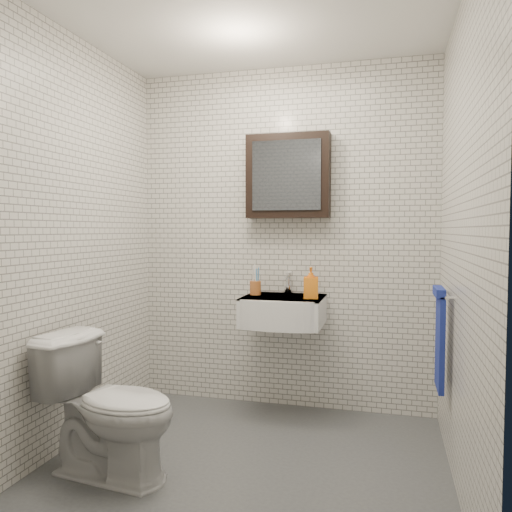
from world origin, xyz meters
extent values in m
cube|color=#45484C|center=(0.00, 0.00, 0.01)|extent=(2.20, 2.00, 0.01)
cube|color=silver|center=(0.00, 1.00, 1.25)|extent=(2.20, 0.02, 2.50)
cube|color=silver|center=(0.00, -1.00, 1.25)|extent=(2.20, 0.02, 2.50)
cube|color=silver|center=(-1.10, 0.00, 1.25)|extent=(0.02, 2.00, 2.50)
cube|color=silver|center=(1.10, 0.00, 1.25)|extent=(0.02, 2.00, 2.50)
cube|color=white|center=(0.00, 0.00, 2.50)|extent=(2.20, 2.00, 0.02)
cube|color=white|center=(0.05, 0.78, 0.75)|extent=(0.55, 0.45, 0.20)
cylinder|color=silver|center=(0.05, 0.80, 0.84)|extent=(0.31, 0.31, 0.02)
cylinder|color=silver|center=(0.05, 0.80, 0.85)|extent=(0.04, 0.04, 0.01)
cube|color=white|center=(0.05, 0.78, 0.84)|extent=(0.55, 0.45, 0.01)
cylinder|color=silver|center=(0.05, 0.94, 0.88)|extent=(0.06, 0.06, 0.06)
cylinder|color=silver|center=(0.05, 0.94, 0.94)|extent=(0.03, 0.03, 0.08)
cylinder|color=silver|center=(0.05, 0.88, 0.97)|extent=(0.02, 0.12, 0.02)
cube|color=silver|center=(0.05, 0.97, 0.99)|extent=(0.02, 0.09, 0.01)
cube|color=black|center=(0.05, 0.93, 1.70)|extent=(0.60, 0.14, 0.60)
cube|color=#3F444C|center=(0.05, 0.85, 1.70)|extent=(0.49, 0.01, 0.49)
cylinder|color=silver|center=(1.06, 0.35, 0.95)|extent=(0.02, 0.30, 0.02)
cylinder|color=silver|center=(1.08, 0.48, 0.95)|extent=(0.04, 0.02, 0.02)
cylinder|color=silver|center=(1.08, 0.22, 0.95)|extent=(0.04, 0.02, 0.02)
cube|color=#22359D|center=(1.05, 0.35, 0.68)|extent=(0.03, 0.26, 0.54)
cube|color=#22359D|center=(1.04, 0.35, 0.96)|extent=(0.05, 0.26, 0.05)
cylinder|color=#B2612C|center=(-0.16, 0.82, 0.90)|extent=(0.08, 0.08, 0.10)
cylinder|color=white|center=(-0.18, 0.81, 0.96)|extent=(0.02, 0.03, 0.19)
cylinder|color=#3C83C2|center=(-0.15, 0.81, 0.95)|extent=(0.01, 0.02, 0.17)
cylinder|color=white|center=(-0.17, 0.83, 0.97)|extent=(0.02, 0.04, 0.20)
cylinder|color=#3C83C2|center=(-0.15, 0.83, 0.96)|extent=(0.02, 0.04, 0.18)
imported|color=orange|center=(0.25, 0.72, 0.96)|extent=(0.11, 0.11, 0.21)
imported|color=white|center=(-0.66, -0.30, 0.38)|extent=(0.79, 0.51, 0.75)
camera|label=1|loc=(0.76, -2.62, 1.31)|focal=35.00mm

